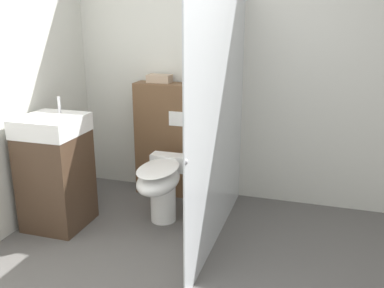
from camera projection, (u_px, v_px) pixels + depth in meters
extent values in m
cube|color=silver|center=(206.00, 71.00, 4.16)|extent=(8.00, 0.06, 2.50)
cube|color=brown|center=(184.00, 141.00, 4.26)|extent=(0.98, 0.22, 1.14)
cube|color=white|center=(180.00, 119.00, 4.08)|extent=(0.22, 0.01, 0.14)
cube|color=silver|center=(220.00, 121.00, 3.29)|extent=(0.01, 1.78, 1.98)
sphere|color=#B2B2B7|center=(185.00, 162.00, 2.52)|extent=(0.04, 0.04, 0.04)
cylinder|color=white|center=(163.00, 199.00, 3.81)|extent=(0.23, 0.23, 0.40)
ellipsoid|color=white|center=(159.00, 180.00, 3.66)|extent=(0.34, 0.56, 0.20)
ellipsoid|color=white|center=(158.00, 168.00, 3.62)|extent=(0.33, 0.55, 0.02)
cube|color=white|center=(171.00, 162.00, 3.93)|extent=(0.37, 0.14, 0.15)
cube|color=#473323|center=(57.00, 180.00, 3.68)|extent=(0.48, 0.50, 0.83)
cube|color=white|center=(51.00, 125.00, 3.53)|extent=(0.49, 0.51, 0.15)
cylinder|color=silver|center=(59.00, 105.00, 3.62)|extent=(0.02, 0.02, 0.14)
cylinder|color=black|center=(202.00, 77.00, 3.99)|extent=(0.14, 0.07, 0.07)
cone|color=black|center=(211.00, 78.00, 3.97)|extent=(0.03, 0.06, 0.06)
cylinder|color=black|center=(199.00, 81.00, 4.01)|extent=(0.03, 0.03, 0.07)
cube|color=tan|center=(159.00, 78.00, 4.17)|extent=(0.23, 0.14, 0.08)
cylinder|color=white|center=(195.00, 221.00, 3.73)|extent=(0.10, 0.10, 0.11)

